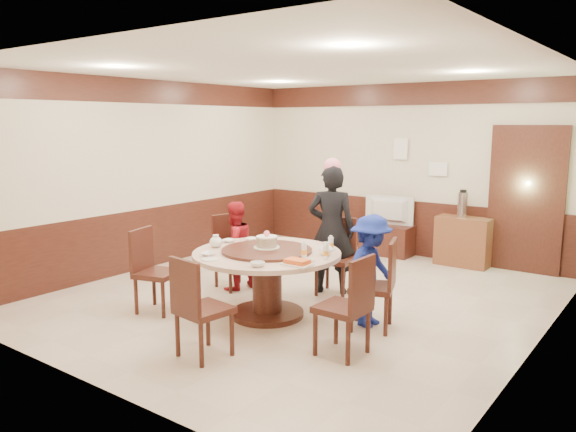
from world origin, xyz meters
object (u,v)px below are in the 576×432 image
Objects in this scene: side_cabinet at (463,241)px; thermos at (463,205)px; person_red at (235,246)px; person_blue at (371,271)px; tv_stand at (387,240)px; banquet_table at (267,270)px; person_standing at (331,230)px; birthday_cake at (267,242)px; shrimp_platter at (297,263)px; television at (388,211)px.

thermos reaches higher than side_cabinet.
side_cabinet is at bearing 158.73° from person_red.
side_cabinet is at bearing 5.79° from person_blue.
person_red is 3.07m from tv_stand.
banquet_table is 1.43× the size of person_red.
birthday_cake is at bearing 58.48° from person_standing.
person_standing is 2.44m from tv_stand.
birthday_cake reaches higher than side_cabinet.
tv_stand is 1.06× the size of side_cabinet.
person_red is at bearing -123.26° from thermos.
person_standing is 4.34× the size of thermos.
shrimp_platter is at bearing 84.43° from person_standing.
person_standing is at bearing 109.33° from shrimp_platter.
birthday_cake is 0.37× the size of side_cabinet.
person_red reaches higher than television.
banquet_table reaches higher than tv_stand.
shrimp_platter is at bearing -95.02° from thermos.
television reaches higher than shrimp_platter.
side_cabinet is at bearing 174.58° from television.
person_red is 2.09m from person_blue.
shrimp_platter is 3.94m from television.
tv_stand is at bearing -178.65° from side_cabinet.
thermos is at bearing -134.93° from person_standing.
tv_stand is 1.28m from side_cabinet.
person_blue is at bearing 98.32° from person_red.
person_blue reaches higher than shrimp_platter.
person_blue is 3.40m from television.
person_standing is 1.59m from shrimp_platter.
person_blue is at bearing 18.94° from birthday_cake.
person_standing reaches higher than birthday_cake.
banquet_table is at bearing -50.67° from birthday_cake.
thermos is at bearing 74.91° from banquet_table.
banquet_table is 4.37× the size of thermos.
person_red is at bearing 150.96° from birthday_cake.
birthday_cake is at bearing 129.33° from banquet_table.
thermos is at bearing 159.27° from person_red.
side_cabinet is at bearing 73.59° from birthday_cake.
banquet_table reaches higher than side_cabinet.
shrimp_platter is at bearing 152.17° from person_blue.
birthday_cake is at bearing 87.01° from television.
person_standing reaches higher than person_blue.
person_standing is 5.49× the size of shrimp_platter.
birthday_cake is at bearing -86.22° from tv_stand.
banquet_table is at bearing -105.09° from thermos.
shrimp_platter reaches higher than tv_stand.
television reaches higher than banquet_table.
television is at bearing -178.60° from thermos.
birthday_cake is at bearing -105.80° from thermos.
banquet_table is 5.53× the size of shrimp_platter.
television is 2.17× the size of thermos.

